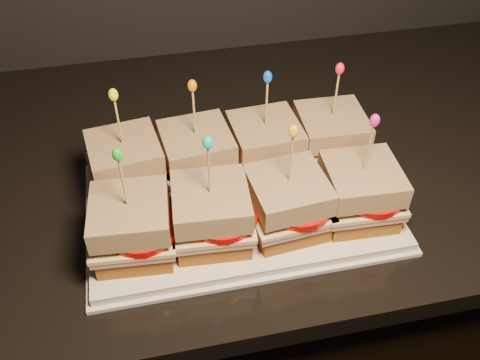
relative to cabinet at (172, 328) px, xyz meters
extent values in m
cube|color=black|center=(0.00, 0.00, 0.00)|extent=(2.58, 0.62, 0.87)
cube|color=black|center=(0.00, 0.00, 0.45)|extent=(2.62, 0.66, 0.03)
cube|color=silver|center=(0.12, -0.13, 0.48)|extent=(0.41, 0.25, 0.02)
cube|color=silver|center=(0.12, -0.13, 0.47)|extent=(0.42, 0.27, 0.01)
cube|color=brown|center=(-0.02, -0.07, 0.50)|extent=(0.10, 0.10, 0.03)
cube|color=#C7615D|center=(-0.02, -0.07, 0.52)|extent=(0.11, 0.11, 0.01)
cube|color=beige|center=(-0.02, -0.07, 0.52)|extent=(0.11, 0.11, 0.01)
cylinder|color=#B80A05|center=(-0.01, -0.08, 0.53)|extent=(0.09, 0.09, 0.01)
cube|color=#542811|center=(-0.02, -0.07, 0.55)|extent=(0.10, 0.10, 0.03)
cylinder|color=tan|center=(-0.02, -0.07, 0.60)|extent=(0.00, 0.00, 0.09)
ellipsoid|color=#F3FC14|center=(-0.02, -0.07, 0.64)|extent=(0.01, 0.01, 0.02)
cube|color=brown|center=(0.07, -0.07, 0.50)|extent=(0.10, 0.10, 0.03)
cube|color=#C7615D|center=(0.07, -0.07, 0.52)|extent=(0.11, 0.10, 0.01)
cube|color=beige|center=(0.07, -0.07, 0.52)|extent=(0.11, 0.11, 0.01)
cylinder|color=#B80A05|center=(0.09, -0.08, 0.53)|extent=(0.09, 0.09, 0.01)
cube|color=#542811|center=(0.07, -0.07, 0.55)|extent=(0.10, 0.10, 0.03)
cylinder|color=tan|center=(0.07, -0.07, 0.60)|extent=(0.00, 0.00, 0.09)
ellipsoid|color=orange|center=(0.07, -0.07, 0.64)|extent=(0.01, 0.01, 0.02)
cube|color=brown|center=(0.17, -0.07, 0.50)|extent=(0.10, 0.10, 0.03)
cube|color=#C7615D|center=(0.17, -0.07, 0.52)|extent=(0.10, 0.10, 0.01)
cube|color=beige|center=(0.17, -0.07, 0.52)|extent=(0.11, 0.10, 0.01)
cylinder|color=#B80A05|center=(0.18, -0.08, 0.53)|extent=(0.09, 0.09, 0.01)
cube|color=#542811|center=(0.17, -0.07, 0.55)|extent=(0.10, 0.10, 0.03)
cylinder|color=tan|center=(0.17, -0.07, 0.60)|extent=(0.00, 0.00, 0.09)
ellipsoid|color=blue|center=(0.17, -0.07, 0.64)|extent=(0.01, 0.01, 0.02)
cube|color=brown|center=(0.27, -0.07, 0.50)|extent=(0.09, 0.09, 0.03)
cube|color=#C7615D|center=(0.27, -0.07, 0.52)|extent=(0.10, 0.10, 0.01)
cube|color=beige|center=(0.27, -0.07, 0.52)|extent=(0.10, 0.10, 0.01)
cylinder|color=#B80A05|center=(0.28, -0.08, 0.53)|extent=(0.09, 0.09, 0.01)
cube|color=#542811|center=(0.27, -0.07, 0.55)|extent=(0.10, 0.10, 0.03)
cylinder|color=tan|center=(0.27, -0.07, 0.60)|extent=(0.00, 0.00, 0.09)
ellipsoid|color=red|center=(0.27, -0.07, 0.64)|extent=(0.01, 0.01, 0.02)
cube|color=brown|center=(-0.02, -0.19, 0.50)|extent=(0.10, 0.10, 0.03)
cube|color=#C7615D|center=(-0.02, -0.19, 0.52)|extent=(0.11, 0.10, 0.01)
cube|color=beige|center=(-0.02, -0.19, 0.52)|extent=(0.11, 0.11, 0.01)
cylinder|color=#B80A05|center=(-0.01, -0.20, 0.53)|extent=(0.09, 0.09, 0.01)
cube|color=#542811|center=(-0.02, -0.19, 0.55)|extent=(0.10, 0.10, 0.03)
cylinder|color=tan|center=(-0.02, -0.19, 0.60)|extent=(0.00, 0.00, 0.09)
ellipsoid|color=green|center=(-0.02, -0.19, 0.64)|extent=(0.01, 0.01, 0.02)
cube|color=brown|center=(0.07, -0.19, 0.50)|extent=(0.10, 0.10, 0.03)
cube|color=#C7615D|center=(0.07, -0.19, 0.52)|extent=(0.11, 0.10, 0.01)
cube|color=beige|center=(0.07, -0.19, 0.52)|extent=(0.11, 0.10, 0.01)
cylinder|color=#B80A05|center=(0.09, -0.20, 0.53)|extent=(0.09, 0.09, 0.01)
cube|color=#542811|center=(0.07, -0.19, 0.55)|extent=(0.10, 0.10, 0.03)
cylinder|color=tan|center=(0.07, -0.19, 0.60)|extent=(0.00, 0.00, 0.09)
ellipsoid|color=#0FBFAD|center=(0.07, -0.19, 0.64)|extent=(0.01, 0.01, 0.02)
cube|color=brown|center=(0.17, -0.19, 0.50)|extent=(0.10, 0.10, 0.03)
cube|color=#C7615D|center=(0.17, -0.19, 0.52)|extent=(0.11, 0.10, 0.01)
cube|color=beige|center=(0.17, -0.19, 0.52)|extent=(0.11, 0.11, 0.01)
cylinder|color=#B80A05|center=(0.18, -0.20, 0.53)|extent=(0.09, 0.09, 0.01)
cube|color=#542811|center=(0.17, -0.19, 0.55)|extent=(0.10, 0.10, 0.03)
cylinder|color=tan|center=(0.17, -0.19, 0.60)|extent=(0.00, 0.00, 0.09)
ellipsoid|color=yellow|center=(0.17, -0.19, 0.64)|extent=(0.01, 0.01, 0.02)
cube|color=brown|center=(0.27, -0.19, 0.50)|extent=(0.09, 0.09, 0.03)
cube|color=#C7615D|center=(0.27, -0.19, 0.52)|extent=(0.10, 0.10, 0.01)
cube|color=beige|center=(0.27, -0.19, 0.52)|extent=(0.11, 0.10, 0.01)
cylinder|color=#B80A05|center=(0.28, -0.20, 0.53)|extent=(0.09, 0.09, 0.01)
cube|color=#542811|center=(0.27, -0.19, 0.55)|extent=(0.10, 0.10, 0.03)
cylinder|color=tan|center=(0.27, -0.19, 0.60)|extent=(0.00, 0.00, 0.09)
ellipsoid|color=#CA1C97|center=(0.27, -0.19, 0.64)|extent=(0.01, 0.01, 0.02)
camera|label=1|loc=(0.01, -0.64, 1.00)|focal=40.00mm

